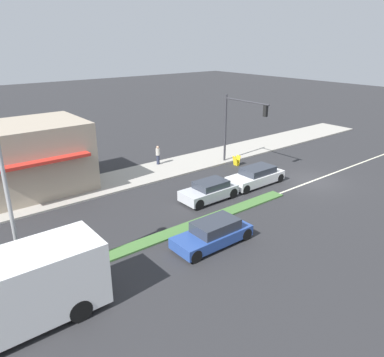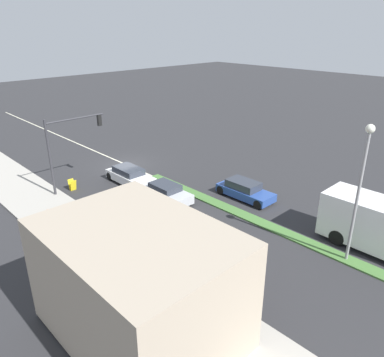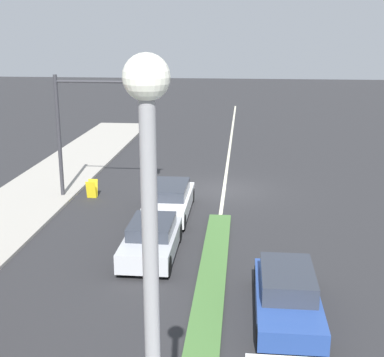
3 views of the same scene
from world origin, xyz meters
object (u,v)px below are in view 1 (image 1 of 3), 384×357
at_px(street_lamp, 5,184).
at_px(coupe_blue, 213,233).
at_px(delivery_truck, 6,296).
at_px(van_white, 256,176).
at_px(warning_aframe_sign, 236,161).
at_px(traffic_signal_main, 238,119).
at_px(sedan_silver, 209,191).
at_px(pedestrian, 158,155).

height_order(street_lamp, coupe_blue, street_lamp).
height_order(delivery_truck, van_white, delivery_truck).
bearing_deg(coupe_blue, warning_aframe_sign, -50.10).
bearing_deg(coupe_blue, traffic_signal_main, -50.05).
bearing_deg(sedan_silver, pedestrian, -9.39).
relative_size(warning_aframe_sign, coupe_blue, 0.20).
xyz_separation_m(traffic_signal_main, pedestrian, (4.07, 5.07, -2.95)).
height_order(sedan_silver, coupe_blue, coupe_blue).
bearing_deg(delivery_truck, traffic_signal_main, -67.06).
height_order(van_white, coupe_blue, same).
xyz_separation_m(pedestrian, van_white, (-8.00, -3.15, -0.32)).
bearing_deg(warning_aframe_sign, traffic_signal_main, 115.02).
xyz_separation_m(delivery_truck, coupe_blue, (0.00, -9.73, -0.85)).
relative_size(street_lamp, sedan_silver, 1.93).
height_order(traffic_signal_main, warning_aframe_sign, traffic_signal_main).
relative_size(pedestrian, coupe_blue, 0.37).
height_order(traffic_signal_main, van_white, traffic_signal_main).
relative_size(traffic_signal_main, van_white, 1.26).
relative_size(delivery_truck, sedan_silver, 1.96).
bearing_deg(sedan_silver, warning_aframe_sign, -58.49).
bearing_deg(warning_aframe_sign, delivery_truck, 112.94).
height_order(pedestrian, warning_aframe_sign, pedestrian).
relative_size(pedestrian, sedan_silver, 0.41).
xyz_separation_m(pedestrian, sedan_silver, (-8.00, 1.32, -0.32)).
height_order(pedestrian, delivery_truck, delivery_truck).
distance_m(street_lamp, warning_aframe_sign, 20.14).
relative_size(street_lamp, warning_aframe_sign, 8.80).
distance_m(delivery_truck, sedan_silver, 14.01).
distance_m(pedestrian, van_white, 8.60).
distance_m(street_lamp, delivery_truck, 4.11).
height_order(traffic_signal_main, delivery_truck, traffic_signal_main).
bearing_deg(pedestrian, delivery_truck, 130.33).
bearing_deg(delivery_truck, coupe_blue, -90.00).
relative_size(traffic_signal_main, pedestrian, 3.56).
bearing_deg(traffic_signal_main, sedan_silver, 121.55).
xyz_separation_m(sedan_silver, coupe_blue, (-4.40, 3.55, -0.01)).
distance_m(pedestrian, sedan_silver, 8.11).
bearing_deg(coupe_blue, sedan_silver, -38.87).
bearing_deg(pedestrian, warning_aframe_sign, -128.46).
xyz_separation_m(pedestrian, delivery_truck, (-12.40, 14.60, 0.52)).
height_order(delivery_truck, coupe_blue, delivery_truck).
distance_m(delivery_truck, van_white, 18.31).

